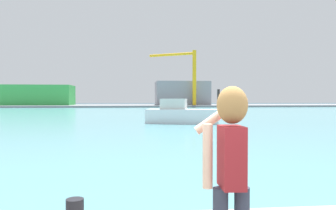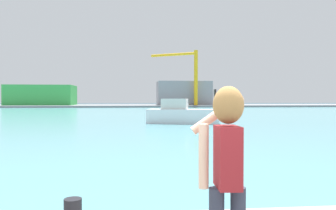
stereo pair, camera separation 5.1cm
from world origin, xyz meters
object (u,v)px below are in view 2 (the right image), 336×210
object	(u,v)px
person_photographer	(226,161)
warehouse_left	(42,95)
harbor_bollard	(73,210)
boat_moored	(182,114)
warehouse_right	(184,93)
port_crane	(189,70)

from	to	relation	value
person_photographer	warehouse_left	world-z (taller)	warehouse_left
harbor_bollard	boat_moored	bearing A→B (deg)	78.69
warehouse_right	warehouse_left	bearing A→B (deg)	176.10
port_crane	person_photographer	bearing A→B (deg)	-99.09
person_photographer	harbor_bollard	size ratio (longest dim) A/B	5.78
harbor_bollard	port_crane	bearing A→B (deg)	79.66
harbor_bollard	port_crane	xyz separation A→B (m)	(15.39, 84.38, 8.89)
warehouse_right	person_photographer	bearing A→B (deg)	-98.22
harbor_bollard	boat_moored	xyz separation A→B (m)	(5.24, 26.19, 0.02)
person_photographer	warehouse_right	xyz separation A→B (m)	(13.06, 90.35, 1.99)
person_photographer	warehouse_right	distance (m)	91.31
warehouse_right	port_crane	size ratio (longest dim) A/B	1.01
harbor_bollard	warehouse_left	distance (m)	94.65
port_crane	warehouse_left	bearing A→B (deg)	169.92
boat_moored	warehouse_left	distance (m)	71.67
boat_moored	warehouse_left	xyz separation A→B (m)	(-29.56, 65.25, 2.34)
port_crane	boat_moored	bearing A→B (deg)	-99.90
warehouse_right	port_crane	xyz separation A→B (m)	(0.70, -4.40, 5.98)
warehouse_left	person_photographer	bearing A→B (deg)	-74.41
person_photographer	warehouse_left	xyz separation A→B (m)	(-25.96, 93.00, 1.45)
boat_moored	warehouse_right	xyz separation A→B (m)	(9.46, 62.59, 2.88)
boat_moored	warehouse_right	size ratio (longest dim) A/B	0.47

